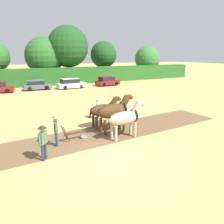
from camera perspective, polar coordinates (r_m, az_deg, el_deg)
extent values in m
plane|color=tan|center=(11.21, -0.45, -12.16)|extent=(240.00, 240.00, 0.00)
cube|color=brown|center=(13.41, -13.72, -7.92)|extent=(25.20, 4.86, 0.01)
cube|color=#286023|center=(38.64, -21.74, 8.30)|extent=(70.30, 1.95, 2.91)
cylinder|color=#4C3823|center=(43.07, -16.92, 9.30)|extent=(0.44, 0.44, 2.96)
sphere|color=#2D6628|center=(42.92, -17.27, 13.79)|extent=(6.92, 6.92, 6.92)
cylinder|color=#4C3823|center=(42.84, -11.12, 10.65)|extent=(0.44, 0.44, 4.48)
sphere|color=#1E4C1E|center=(42.78, -11.42, 16.42)|extent=(7.54, 7.54, 7.54)
cylinder|color=#423323|center=(47.75, -2.20, 10.76)|extent=(0.44, 0.44, 3.59)
sphere|color=#1E4C1E|center=(47.64, -2.24, 14.73)|extent=(5.50, 5.50, 5.50)
cylinder|color=#4C3823|center=(51.10, 9.05, 10.33)|extent=(0.44, 0.44, 2.67)
sphere|color=#387533|center=(50.97, 9.18, 13.54)|extent=(5.55, 5.55, 5.55)
ellipsoid|color=#B2A38E|center=(13.45, 3.08, -1.58)|extent=(2.27, 0.97, 0.81)
cylinder|color=#B2A38E|center=(14.29, 4.88, -4.12)|extent=(0.18, 0.18, 0.94)
cylinder|color=#B2A38E|center=(13.94, 6.03, -4.64)|extent=(0.18, 0.18, 0.94)
cylinder|color=#B2A38E|center=(13.52, -0.06, -5.17)|extent=(0.18, 0.18, 0.94)
cylinder|color=#B2A38E|center=(13.15, 1.02, -5.76)|extent=(0.18, 0.18, 0.94)
cylinder|color=#B2A38E|center=(13.87, 6.31, 0.93)|extent=(0.81, 0.43, 0.90)
ellipsoid|color=#B2A38E|center=(14.07, 7.71, 2.35)|extent=(0.69, 0.30, 0.54)
cube|color=black|center=(13.95, 6.94, 1.72)|extent=(0.43, 0.10, 0.58)
cylinder|color=black|center=(12.93, -0.77, -2.64)|extent=(0.30, 0.14, 0.71)
torus|color=black|center=(13.88, 5.72, -0.85)|extent=(0.16, 0.84, 0.83)
ellipsoid|color=#513319|center=(14.45, 0.16, 0.27)|extent=(2.33, 1.15, 0.98)
cylinder|color=#513319|center=(15.32, 1.94, -2.59)|extent=(0.18, 0.18, 1.03)
cylinder|color=#513319|center=(14.88, 3.15, -3.13)|extent=(0.18, 0.18, 1.03)
cylinder|color=#513319|center=(14.59, -2.90, -3.49)|extent=(0.18, 0.18, 1.03)
cylinder|color=#513319|center=(14.12, -1.78, -4.11)|extent=(0.18, 0.18, 1.03)
cylinder|color=#513319|center=(14.85, 3.33, 2.69)|extent=(0.87, 0.51, 0.94)
ellipsoid|color=#513319|center=(15.04, 4.67, 3.99)|extent=(0.69, 0.30, 0.54)
cube|color=black|center=(14.92, 3.93, 3.55)|extent=(0.43, 0.10, 0.57)
cylinder|color=black|center=(13.95, -3.60, -0.73)|extent=(0.30, 0.14, 0.71)
torus|color=black|center=(14.86, 2.76, 0.96)|extent=(0.16, 0.99, 0.98)
ellipsoid|color=#513319|center=(15.58, -2.36, 0.55)|extent=(2.14, 0.98, 0.82)
cylinder|color=#513319|center=(16.32, -0.66, -1.74)|extent=(0.18, 0.18, 0.89)
cylinder|color=#513319|center=(15.93, 0.23, -2.15)|extent=(0.18, 0.18, 0.89)
cylinder|color=#513319|center=(15.69, -4.92, -2.48)|extent=(0.18, 0.18, 0.89)
cylinder|color=#513319|center=(15.28, -4.11, -2.93)|extent=(0.18, 0.18, 0.89)
cylinder|color=#513319|center=(15.92, 0.41, 2.52)|extent=(0.75, 0.43, 0.81)
ellipsoid|color=#513319|center=(16.06, 1.53, 3.59)|extent=(0.69, 0.30, 0.54)
cube|color=black|center=(15.97, 0.91, 3.20)|extent=(0.38, 0.10, 0.51)
cylinder|color=black|center=(15.15, -5.63, -0.26)|extent=(0.30, 0.14, 0.71)
torus|color=black|center=(15.92, -0.07, 1.11)|extent=(0.16, 0.85, 0.85)
cube|color=#4C331E|center=(13.57, -9.62, -5.39)|extent=(1.39, 0.18, 0.12)
cube|color=#939399|center=(13.90, -7.43, -6.35)|extent=(0.49, 0.23, 0.39)
cylinder|color=#4C331E|center=(13.51, -12.42, -5.17)|extent=(0.40, 0.08, 0.96)
cylinder|color=#4C331E|center=(13.16, -11.83, -5.69)|extent=(0.40, 0.08, 0.96)
cylinder|color=#28334C|center=(13.07, -14.30, -6.55)|extent=(0.14, 0.14, 0.86)
cylinder|color=#28334C|center=(12.86, -14.28, -6.90)|extent=(0.14, 0.14, 0.86)
cube|color=#4C6B4C|center=(12.72, -14.50, -3.63)|extent=(0.31, 0.54, 0.61)
sphere|color=tan|center=(12.59, -14.62, -1.78)|extent=(0.23, 0.23, 0.23)
cylinder|color=#4C6B4C|center=(13.01, -14.51, -3.33)|extent=(0.09, 0.09, 0.57)
cylinder|color=#4C6B4C|center=(12.44, -14.47, -4.15)|extent=(0.09, 0.09, 0.57)
cylinder|color=tan|center=(12.57, -14.64, -1.48)|extent=(0.44, 0.44, 0.02)
cylinder|color=tan|center=(12.56, -14.66, -1.26)|extent=(0.22, 0.22, 0.10)
cylinder|color=#4C4C4C|center=(17.96, -3.81, -0.36)|extent=(0.14, 0.14, 0.81)
cylinder|color=#4C4C4C|center=(17.76, -3.83, -0.54)|extent=(0.14, 0.14, 0.81)
cube|color=#B7B7BC|center=(17.69, -3.86, 1.72)|extent=(0.39, 0.51, 0.58)
sphere|color=tan|center=(17.61, -3.88, 3.00)|extent=(0.22, 0.22, 0.22)
cylinder|color=#B7B7BC|center=(17.97, -3.83, 1.85)|extent=(0.09, 0.09, 0.54)
cylinder|color=#B7B7BC|center=(17.42, -3.89, 1.44)|extent=(0.09, 0.09, 0.54)
cylinder|color=#28334C|center=(11.52, -17.01, -9.70)|extent=(0.14, 0.14, 0.86)
cylinder|color=#28334C|center=(11.35, -17.61, -10.14)|extent=(0.14, 0.14, 0.86)
cube|color=#4C6B4C|center=(11.15, -17.59, -6.47)|extent=(0.49, 0.50, 0.61)
sphere|color=tan|center=(11.01, -17.76, -4.39)|extent=(0.23, 0.23, 0.23)
cylinder|color=#4C6B4C|center=(11.40, -16.81, -6.07)|extent=(0.09, 0.09, 0.57)
cylinder|color=#4C6B4C|center=(10.93, -18.40, -7.10)|extent=(0.09, 0.09, 0.57)
cylinder|color=#42382D|center=(10.99, -17.79, -4.05)|extent=(0.44, 0.44, 0.02)
cylinder|color=#42382D|center=(10.98, -17.81, -3.80)|extent=(0.22, 0.22, 0.10)
cylinder|color=black|center=(34.47, -25.40, 5.35)|extent=(0.65, 0.33, 0.62)
cylinder|color=black|center=(33.01, -25.69, 4.96)|extent=(0.65, 0.33, 0.62)
cube|color=#565B66|center=(34.52, -18.91, 6.33)|extent=(3.89, 1.93, 0.66)
cube|color=black|center=(34.42, -19.31, 7.28)|extent=(2.35, 1.69, 0.53)
cube|color=#565B66|center=(34.39, -19.35, 7.77)|extent=(2.35, 1.69, 0.06)
cylinder|color=black|center=(35.49, -17.17, 6.39)|extent=(0.68, 0.24, 0.67)
cylinder|color=black|center=(33.95, -16.71, 6.07)|extent=(0.68, 0.24, 0.67)
cylinder|color=black|center=(35.19, -20.99, 6.00)|extent=(0.68, 0.24, 0.67)
cylinder|color=black|center=(33.64, -20.70, 5.67)|extent=(0.68, 0.24, 0.67)
cube|color=silver|center=(34.71, -10.56, 6.94)|extent=(4.44, 2.03, 0.71)
cube|color=black|center=(34.55, -10.95, 7.99)|extent=(2.69, 1.75, 0.60)
cube|color=silver|center=(34.52, -10.97, 8.53)|extent=(2.69, 1.75, 0.06)
cylinder|color=black|center=(35.96, -9.00, 6.92)|extent=(0.63, 0.25, 0.62)
cylinder|color=black|center=(34.54, -7.97, 6.64)|extent=(0.63, 0.25, 0.62)
cylinder|color=black|center=(35.01, -13.08, 6.51)|extent=(0.63, 0.25, 0.62)
cylinder|color=black|center=(33.55, -12.19, 6.22)|extent=(0.63, 0.25, 0.62)
cube|color=maroon|center=(37.33, -1.14, 7.74)|extent=(4.15, 2.12, 0.72)
cube|color=black|center=(37.14, -1.41, 8.72)|extent=(2.54, 1.79, 0.59)
cube|color=maroon|center=(37.11, -1.41, 9.22)|extent=(2.54, 1.79, 0.06)
cylinder|color=black|center=(38.66, -0.21, 7.67)|extent=(0.69, 0.28, 0.68)
cylinder|color=black|center=(37.42, 1.11, 7.43)|extent=(0.69, 0.28, 0.68)
cylinder|color=black|center=(37.34, -3.39, 7.40)|extent=(0.69, 0.28, 0.68)
cylinder|color=black|center=(36.05, -2.14, 7.15)|extent=(0.69, 0.28, 0.68)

